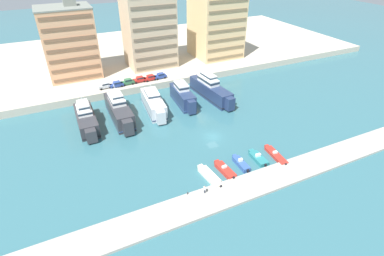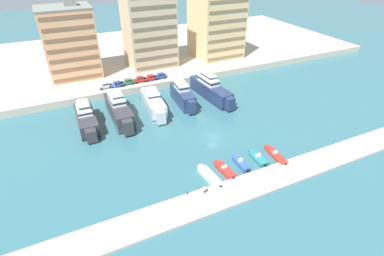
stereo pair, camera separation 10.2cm
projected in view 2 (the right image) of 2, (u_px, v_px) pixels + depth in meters
name	position (u px, v px, depth m)	size (l,w,h in m)	color
ground_plane	(213.00, 137.00, 73.19)	(400.00, 400.00, 0.00)	#336670
quay_promenade	(135.00, 54.00, 123.78)	(180.00, 70.00, 2.22)	#BCB29E
pier_dock	(258.00, 183.00, 58.81)	(120.00, 6.35, 0.53)	#A8A399
yacht_charcoal_far_left	(86.00, 119.00, 76.12)	(4.67, 17.29, 8.00)	#333338
yacht_charcoal_left	(119.00, 110.00, 79.34)	(4.63, 19.58, 8.89)	#333338
yacht_silver_mid_left	(154.00, 103.00, 83.25)	(5.61, 17.35, 7.29)	silver
yacht_navy_center_left	(183.00, 96.00, 86.73)	(4.70, 15.24, 7.85)	navy
yacht_navy_center	(211.00, 89.00, 90.06)	(5.59, 20.87, 9.01)	navy
motorboat_cream_far_left	(210.00, 176.00, 60.23)	(2.64, 7.79, 1.19)	beige
motorboat_red_left	(225.00, 170.00, 61.83)	(2.25, 6.53, 1.39)	red
motorboat_blue_mid_left	(241.00, 163.00, 63.52)	(1.75, 5.85, 1.63)	#33569E
motorboat_teal_center_left	(258.00, 158.00, 65.31)	(2.36, 6.10, 1.40)	teal
motorboat_red_center	(276.00, 155.00, 66.22)	(2.32, 7.80, 1.21)	red
car_silver_far_left	(105.00, 85.00, 91.55)	(4.20, 2.13, 1.80)	#B7BCC1
car_blue_left	(117.00, 84.00, 92.30)	(4.24, 2.21, 1.80)	#28428E
car_green_mid_left	(128.00, 82.00, 94.01)	(4.14, 2.00, 1.80)	#2D6642
car_red_center_left	(140.00, 79.00, 95.60)	(4.13, 1.99, 1.80)	red
car_red_center	(150.00, 78.00, 96.75)	(4.21, 2.15, 1.80)	red
car_blue_center_right	(160.00, 76.00, 98.15)	(4.21, 2.15, 1.80)	#28428E
apartment_block_far_left	(70.00, 43.00, 94.99)	(16.08, 12.90, 23.99)	tan
apartment_block_left	(149.00, 28.00, 102.86)	(16.45, 13.69, 28.24)	#C6AD89
apartment_block_mid_left	(216.00, 25.00, 112.91)	(16.95, 16.92, 25.29)	#E0BC84
pedestrian_near_edge	(204.00, 189.00, 55.58)	(0.31, 0.66, 1.72)	#282D3D
bollard_west	(187.00, 193.00, 55.65)	(0.20, 0.20, 0.61)	#2D2D33
bollard_west_mid	(221.00, 182.00, 58.27)	(0.20, 0.20, 0.61)	#2D2D33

